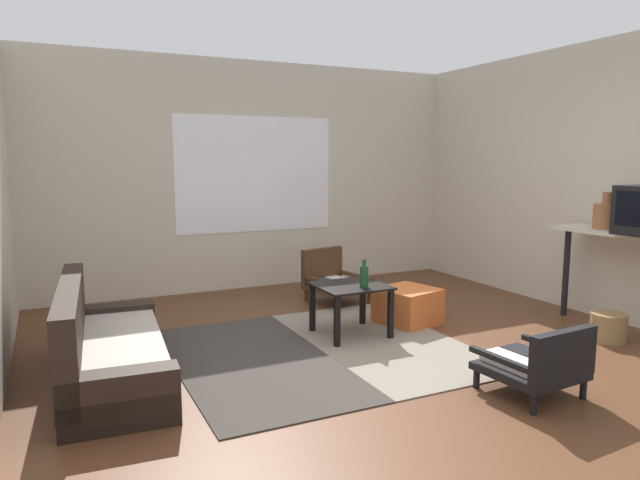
# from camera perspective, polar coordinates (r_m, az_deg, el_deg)

# --- Properties ---
(ground_plane) EXTENTS (7.80, 7.80, 0.00)m
(ground_plane) POSITION_cam_1_polar(r_m,az_deg,el_deg) (4.46, 6.94, -12.32)
(ground_plane) COLOR #56331E
(far_wall_with_window) EXTENTS (5.60, 0.13, 2.70)m
(far_wall_with_window) POSITION_cam_1_polar(r_m,az_deg,el_deg) (6.96, -6.62, 6.38)
(far_wall_with_window) COLOR beige
(far_wall_with_window) RESTS_ON ground
(side_wall_right) EXTENTS (0.12, 6.60, 2.70)m
(side_wall_right) POSITION_cam_1_polar(r_m,az_deg,el_deg) (6.24, 26.76, 5.38)
(side_wall_right) COLOR beige
(side_wall_right) RESTS_ON ground
(area_rug) EXTENTS (2.33, 2.23, 0.01)m
(area_rug) POSITION_cam_1_polar(r_m,az_deg,el_deg) (4.73, 0.04, -10.98)
(area_rug) COLOR #38332D
(area_rug) RESTS_ON ground
(couch) EXTENTS (0.82, 1.83, 0.70)m
(couch) POSITION_cam_1_polar(r_m,az_deg,el_deg) (4.34, -20.73, -10.38)
(couch) COLOR black
(couch) RESTS_ON ground
(coffee_table) EXTENTS (0.60, 0.57, 0.46)m
(coffee_table) POSITION_cam_1_polar(r_m,az_deg,el_deg) (5.04, 3.11, -5.51)
(coffee_table) COLOR black
(coffee_table) RESTS_ON ground
(armchair_by_window) EXTENTS (0.66, 0.72, 0.57)m
(armchair_by_window) POSITION_cam_1_polar(r_m,az_deg,el_deg) (6.25, 1.29, -3.96)
(armchair_by_window) COLOR #472D19
(armchair_by_window) RESTS_ON ground
(armchair_striped_foreground) EXTENTS (0.59, 0.60, 0.50)m
(armchair_striped_foreground) POSITION_cam_1_polar(r_m,az_deg,el_deg) (4.06, 21.04, -11.46)
(armchair_striped_foreground) COLOR black
(armchair_striped_foreground) RESTS_ON ground
(ottoman_orange) EXTENTS (0.61, 0.61, 0.34)m
(ottoman_orange) POSITION_cam_1_polar(r_m,az_deg,el_deg) (5.51, 8.77, -6.53)
(ottoman_orange) COLOR #D1662D
(ottoman_orange) RESTS_ON ground
(console_shelf) EXTENTS (0.38, 1.44, 0.92)m
(console_shelf) POSITION_cam_1_polar(r_m,az_deg,el_deg) (5.72, 28.60, -0.51)
(console_shelf) COLOR beige
(console_shelf) RESTS_ON ground
(clay_vase) EXTENTS (0.22, 0.22, 0.34)m
(clay_vase) POSITION_cam_1_polar(r_m,az_deg,el_deg) (5.84, 26.72, 2.21)
(clay_vase) COLOR #935B38
(clay_vase) RESTS_ON console_shelf
(glass_bottle) EXTENTS (0.07, 0.07, 0.24)m
(glass_bottle) POSITION_cam_1_polar(r_m,az_deg,el_deg) (4.92, 4.44, -3.59)
(glass_bottle) COLOR #194723
(glass_bottle) RESTS_ON coffee_table
(wicker_basket) EXTENTS (0.30, 0.30, 0.24)m
(wicker_basket) POSITION_cam_1_polar(r_m,az_deg,el_deg) (5.53, 26.94, -7.79)
(wicker_basket) COLOR olive
(wicker_basket) RESTS_ON ground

